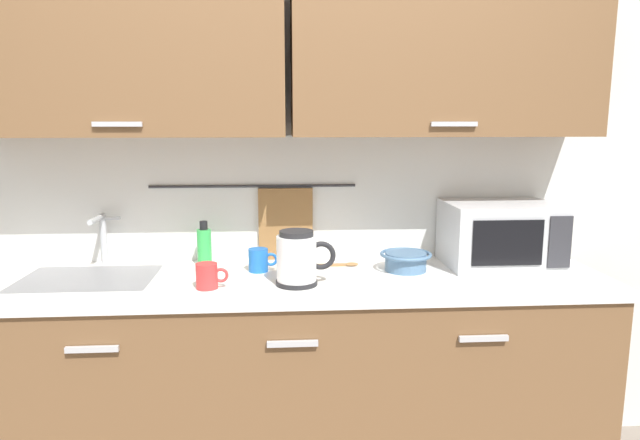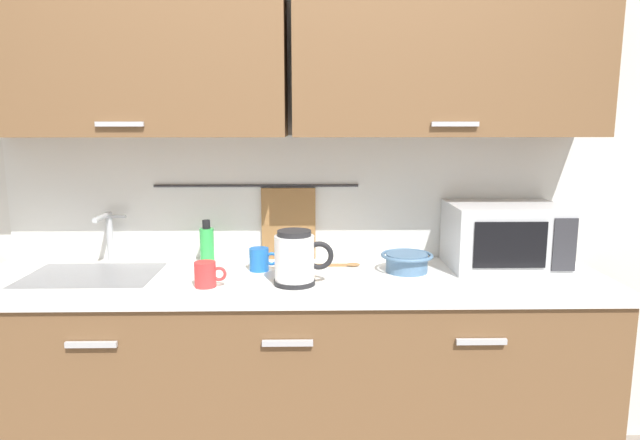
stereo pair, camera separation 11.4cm
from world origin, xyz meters
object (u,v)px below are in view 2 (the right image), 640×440
Objects in this scene: electric_kettle at (296,258)px; wooden_spoon at (336,265)px; mug_by_kettle at (260,259)px; dish_soap_bottle at (207,245)px; mixing_bowl at (407,261)px; mug_near_sink at (206,274)px; microwave at (504,236)px.

wooden_spoon is (0.16, 0.27, -0.10)m from electric_kettle.
dish_soap_bottle is at bearing 157.43° from mug_by_kettle.
wooden_spoon is (-0.29, 0.09, -0.04)m from mixing_bowl.
dish_soap_bottle is at bearing 171.36° from mixing_bowl.
dish_soap_bottle is 0.85m from mixing_bowl.
mug_near_sink is at bearing -128.34° from mug_by_kettle.
dish_soap_bottle is at bearing 99.28° from mug_near_sink.
mug_near_sink is 0.56× the size of mixing_bowl.
mug_by_kettle reaches higher than mixing_bowl.
mixing_bowl is at bearing -171.56° from microwave.
dish_soap_bottle is at bearing 177.03° from microwave.
mug_near_sink is 0.58m from wooden_spoon.
mug_near_sink is (-0.33, -0.03, -0.05)m from electric_kettle.
electric_kettle reaches higher than wooden_spoon.
electric_kettle is 1.89× the size of mug_by_kettle.
microwave is 0.90m from electric_kettle.
microwave is 2.15× the size of mixing_bowl.
electric_kettle reaches higher than mug_by_kettle.
dish_soap_bottle reaches higher than wooden_spoon.
microwave is at bearing 1.79° from mug_by_kettle.
microwave is 1.24m from mug_near_sink.
mixing_bowl is (-0.42, -0.06, -0.09)m from microwave.
microwave is 0.43m from mixing_bowl.
microwave is 2.35× the size of dish_soap_bottle.
wooden_spoon is (0.55, -0.03, -0.08)m from dish_soap_bottle.
mug_by_kettle is (-1.02, -0.03, -0.09)m from microwave.
electric_kettle reaches higher than dish_soap_bottle.
dish_soap_bottle is 0.33m from mug_near_sink.
mug_near_sink is at bearing -80.72° from dish_soap_bottle.
dish_soap_bottle reaches higher than mug_by_kettle.
wooden_spoon is (0.50, 0.29, -0.04)m from mug_near_sink.
mug_near_sink is at bearing -149.71° from wooden_spoon.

